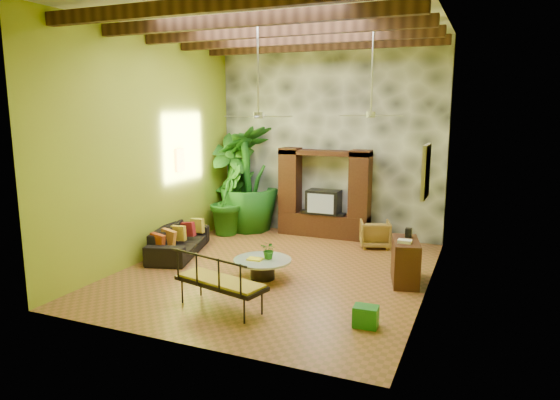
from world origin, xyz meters
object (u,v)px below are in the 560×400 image
at_px(entertainment_center, 324,200).
at_px(side_console, 405,261).
at_px(tall_plant_c, 248,179).
at_px(tall_plant_a, 231,182).
at_px(sofa, 179,240).
at_px(ceiling_fan_back, 371,105).
at_px(tall_plant_b, 227,199).
at_px(green_bin, 366,316).
at_px(coffee_table, 263,266).
at_px(iron_bench, 218,280).
at_px(ceiling_fan_front, 258,104).
at_px(wicker_armchair, 375,234).

height_order(entertainment_center, side_console, entertainment_center).
bearing_deg(tall_plant_c, tall_plant_a, -173.91).
xyz_separation_m(entertainment_center, tall_plant_a, (-2.63, -0.22, 0.36)).
bearing_deg(tall_plant_c, side_console, -29.29).
bearing_deg(tall_plant_c, sofa, -99.35).
bearing_deg(ceiling_fan_back, tall_plant_b, 164.03).
xyz_separation_m(ceiling_fan_back, side_console, (0.96, -0.84, -2.98)).
xyz_separation_m(tall_plant_b, green_bin, (4.78, -4.26, -0.77)).
height_order(tall_plant_b, coffee_table, tall_plant_b).
bearing_deg(iron_bench, side_console, 58.11).
bearing_deg(side_console, coffee_table, -175.06).
relative_size(sofa, side_console, 2.11).
relative_size(coffee_table, side_console, 1.09).
bearing_deg(ceiling_fan_front, green_bin, -30.72).
relative_size(tall_plant_a, tall_plant_c, 0.92).
bearing_deg(sofa, tall_plant_a, -14.68).
height_order(ceiling_fan_back, tall_plant_c, ceiling_fan_back).
bearing_deg(tall_plant_b, ceiling_fan_back, -15.97).
bearing_deg(tall_plant_a, entertainment_center, 4.70).
bearing_deg(tall_plant_b, entertainment_center, 17.47).
bearing_deg(tall_plant_b, coffee_table, -50.41).
relative_size(entertainment_center, coffee_table, 2.09).
bearing_deg(green_bin, sofa, 156.21).
distance_m(coffee_table, side_console, 2.78).
distance_m(sofa, tall_plant_a, 2.85).
xyz_separation_m(ceiling_fan_back, tall_plant_b, (-4.06, 1.16, -2.46)).
height_order(ceiling_fan_back, tall_plant_b, ceiling_fan_back).
bearing_deg(wicker_armchair, tall_plant_b, -14.13).
relative_size(wicker_armchair, side_console, 0.68).
xyz_separation_m(tall_plant_a, tall_plant_c, (0.52, 0.06, 0.11)).
xyz_separation_m(ceiling_fan_back, coffee_table, (-1.67, -1.72, -3.15)).
distance_m(ceiling_fan_front, iron_bench, 3.41).
height_order(wicker_armchair, iron_bench, iron_bench).
xyz_separation_m(sofa, side_console, (5.12, 0.10, 0.10)).
height_order(wicker_armchair, side_console, side_console).
bearing_deg(iron_bench, entertainment_center, 102.78).
distance_m(entertainment_center, tall_plant_c, 2.17).
bearing_deg(coffee_table, entertainment_center, 88.86).
relative_size(wicker_armchair, coffee_table, 0.62).
xyz_separation_m(tall_plant_b, tall_plant_c, (0.35, 0.61, 0.50)).
distance_m(ceiling_fan_front, wicker_armchair, 4.63).
bearing_deg(side_console, tall_plant_b, 144.61).
bearing_deg(tall_plant_a, green_bin, -44.19).
bearing_deg(iron_bench, tall_plant_b, 131.04).
bearing_deg(tall_plant_c, wicker_armchair, -5.70).
distance_m(ceiling_fan_back, iron_bench, 4.78).
height_order(iron_bench, green_bin, iron_bench).
distance_m(tall_plant_a, coffee_table, 4.42).
xyz_separation_m(tall_plant_a, side_console, (5.19, -2.56, -0.90)).
distance_m(sofa, green_bin, 5.34).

